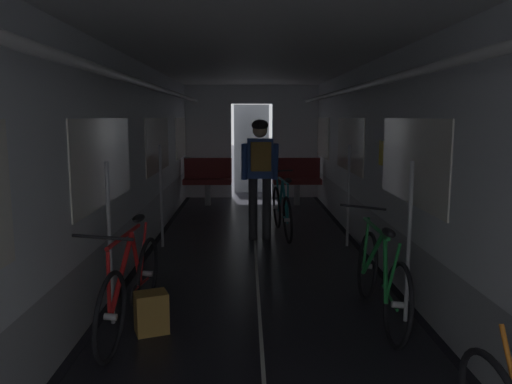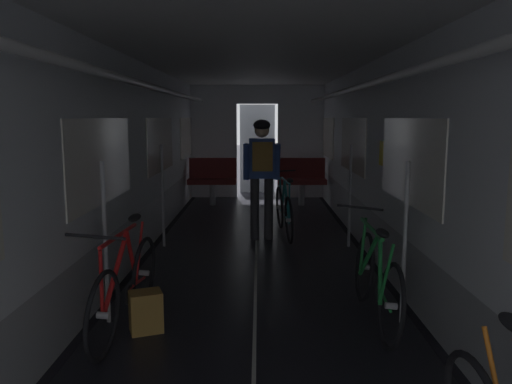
{
  "view_description": "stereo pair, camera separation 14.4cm",
  "coord_description": "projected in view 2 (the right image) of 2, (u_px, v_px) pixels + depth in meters",
  "views": [
    {
      "loc": [
        -0.11,
        -2.08,
        1.76
      ],
      "look_at": [
        0.0,
        4.01,
        0.86
      ],
      "focal_mm": 35.51,
      "sensor_mm": 36.0,
      "label": 1
    },
    {
      "loc": [
        0.03,
        -2.08,
        1.76
      ],
      "look_at": [
        0.0,
        4.01,
        0.86
      ],
      "focal_mm": 35.51,
      "sensor_mm": 36.0,
      "label": 2
    }
  ],
  "objects": [
    {
      "name": "bicycle_red",
      "position": [
        126.0,
        286.0,
        4.18
      ],
      "size": [
        0.44,
        1.69,
        0.94
      ],
      "color": "black",
      "rests_on": "ground"
    },
    {
      "name": "bench_seat_far_left",
      "position": [
        212.0,
        177.0,
        10.22
      ],
      "size": [
        0.98,
        0.51,
        0.95
      ],
      "color": "gray",
      "rests_on": "ground"
    },
    {
      "name": "person_cyclist_aisle",
      "position": [
        262.0,
        166.0,
        7.2
      ],
      "size": [
        0.54,
        0.4,
        1.73
      ],
      "color": "#2D2D33",
      "rests_on": "ground"
    },
    {
      "name": "bicycle_teal_in_aisle",
      "position": [
        284.0,
        210.0,
        7.56
      ],
      "size": [
        0.44,
        1.69,
        0.94
      ],
      "color": "black",
      "rests_on": "ground"
    },
    {
      "name": "backpack_on_floor",
      "position": [
        146.0,
        312.0,
        4.18
      ],
      "size": [
        0.31,
        0.28,
        0.34
      ],
      "primitive_type": "cube",
      "rotation": [
        0.0,
        0.0,
        0.37
      ],
      "color": "olive",
      "rests_on": "ground"
    },
    {
      "name": "train_car_shell",
      "position": [
        256.0,
        123.0,
        5.63
      ],
      "size": [
        3.14,
        12.34,
        2.57
      ],
      "color": "black",
      "rests_on": "ground"
    },
    {
      "name": "bench_seat_far_right",
      "position": [
        301.0,
        177.0,
        10.21
      ],
      "size": [
        0.98,
        0.51,
        0.95
      ],
      "color": "gray",
      "rests_on": "ground"
    },
    {
      "name": "bicycle_green",
      "position": [
        376.0,
        279.0,
        4.35
      ],
      "size": [
        0.44,
        1.69,
        0.95
      ],
      "color": "black",
      "rests_on": "ground"
    }
  ]
}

